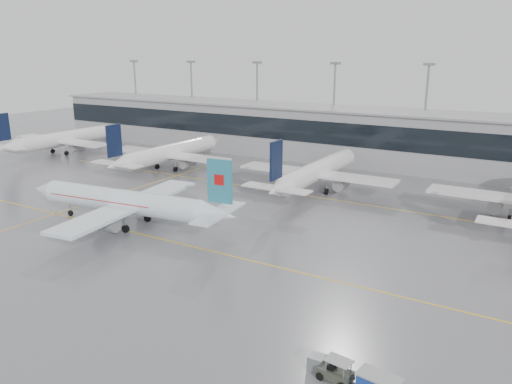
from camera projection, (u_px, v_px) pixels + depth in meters
The scene contains 14 objects.
ground at pixel (209, 250), 64.57m from camera, with size 320.00×320.00×0.00m, color slate.
taxi_line_main at pixel (209, 250), 64.57m from camera, with size 120.00×0.25×0.01m, color yellow.
taxi_line_north at pixel (307, 196), 89.39m from camera, with size 120.00×0.25×0.01m, color yellow.
taxi_line_cross at pixel (125, 192), 91.77m from camera, with size 0.25×60.00×0.01m, color yellow.
terminal at pixel (367, 138), 114.27m from camera, with size 180.00×15.00×12.00m, color gray.
terminal_glass at pixel (356, 136), 107.62m from camera, with size 180.00×0.20×5.00m, color black.
terminal_roof at pixel (369, 110), 112.60m from camera, with size 182.00×16.00×0.40m, color gray.
light_masts at pixel (378, 103), 117.26m from camera, with size 156.40×1.00×22.60m.
air_canada_jet at pixel (129, 203), 72.88m from camera, with size 36.23×29.07×11.34m.
parked_jet_a at pixel (62, 139), 125.95m from camera, with size 29.64×36.96×11.72m.
parked_jet_b at pixel (169, 153), 108.70m from camera, with size 29.64×36.96×11.72m.
parked_jet_c at pixel (316, 171), 91.45m from camera, with size 29.64×36.96×11.72m.
baggage_tug at pixel (336, 373), 38.76m from camera, with size 3.99×1.97×1.90m.
gse_unit at pixel (317, 363), 40.12m from camera, with size 1.26×1.17×1.26m, color slate.
Camera 1 is at (36.05, -48.54, 24.66)m, focal length 35.00 mm.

